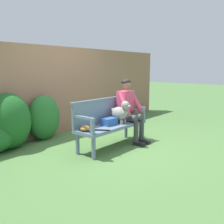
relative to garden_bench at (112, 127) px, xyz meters
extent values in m
plane|color=#4C753D|center=(0.00, 0.00, -0.40)|extent=(40.00, 40.00, 0.00)
cube|color=#936651|center=(0.00, 1.80, 0.63)|extent=(8.00, 0.30, 2.05)
ellipsoid|color=#1E5B23|center=(-1.35, 1.45, 0.15)|extent=(0.83, 0.80, 1.09)
ellipsoid|color=#286B2D|center=(-0.56, 1.46, 0.09)|extent=(0.75, 0.47, 0.98)
ellipsoid|color=#286B2D|center=(2.02, 1.42, -0.12)|extent=(0.99, 0.80, 0.56)
cube|color=slate|center=(0.00, 0.00, 0.03)|extent=(1.61, 0.53, 0.06)
cylinder|color=slate|center=(-0.72, -0.20, -0.20)|extent=(0.07, 0.07, 0.40)
cylinder|color=slate|center=(0.72, -0.20, -0.20)|extent=(0.07, 0.07, 0.40)
cylinder|color=slate|center=(-0.72, 0.20, -0.20)|extent=(0.07, 0.07, 0.40)
cylinder|color=slate|center=(0.72, 0.20, -0.20)|extent=(0.07, 0.07, 0.40)
cube|color=slate|center=(0.00, 0.23, 0.29)|extent=(1.61, 0.05, 0.46)
cube|color=slate|center=(0.00, 0.23, 0.54)|extent=(1.65, 0.06, 0.04)
cube|color=slate|center=(-0.76, -0.22, 0.18)|extent=(0.06, 0.06, 0.24)
cube|color=slate|center=(-0.76, 0.00, 0.32)|extent=(0.06, 0.53, 0.04)
cube|color=slate|center=(0.76, -0.22, 0.18)|extent=(0.06, 0.06, 0.24)
cube|color=slate|center=(0.76, 0.00, 0.32)|extent=(0.06, 0.53, 0.04)
cube|color=black|center=(0.42, -0.36, -0.36)|extent=(0.10, 0.24, 0.07)
cylinder|color=#3D3D42|center=(0.42, -0.28, -0.12)|extent=(0.10, 0.10, 0.41)
cylinder|color=#3D3D42|center=(0.42, -0.12, 0.14)|extent=(0.15, 0.33, 0.15)
cube|color=black|center=(0.62, -0.36, -0.36)|extent=(0.10, 0.24, 0.07)
cylinder|color=#3D3D42|center=(0.62, -0.28, -0.12)|extent=(0.10, 0.10, 0.41)
cylinder|color=#3D3D42|center=(0.62, -0.12, 0.14)|extent=(0.15, 0.33, 0.15)
cube|color=#3D3D42|center=(0.52, 0.05, 0.16)|extent=(0.32, 0.24, 0.20)
cube|color=#E04770|center=(0.52, 0.07, 0.42)|extent=(0.34, 0.22, 0.52)
cylinder|color=#E04770|center=(0.31, -0.06, 0.44)|extent=(0.14, 0.34, 0.45)
sphere|color=#936B4C|center=(0.29, -0.18, 0.24)|extent=(0.09, 0.09, 0.09)
cylinder|color=#E04770|center=(0.73, -0.06, 0.44)|extent=(0.14, 0.34, 0.45)
sphere|color=#936B4C|center=(0.75, -0.18, 0.24)|extent=(0.09, 0.09, 0.09)
sphere|color=#936B4C|center=(0.52, 0.05, 0.83)|extent=(0.20, 0.20, 0.20)
ellipsoid|color=black|center=(0.52, 0.06, 0.86)|extent=(0.21, 0.21, 0.14)
cylinder|color=gray|center=(0.13, -0.14, 0.10)|extent=(0.05, 0.05, 0.09)
cylinder|color=gray|center=(0.25, -0.13, 0.10)|extent=(0.05, 0.05, 0.09)
cylinder|color=gray|center=(0.11, 0.06, 0.10)|extent=(0.05, 0.05, 0.09)
cylinder|color=gray|center=(0.23, 0.07, 0.10)|extent=(0.05, 0.05, 0.09)
ellipsoid|color=gray|center=(0.18, -0.03, 0.26)|extent=(0.24, 0.34, 0.26)
sphere|color=gray|center=(0.19, -0.15, 0.28)|extent=(0.15, 0.15, 0.15)
sphere|color=gray|center=(0.19, -0.18, 0.44)|extent=(0.16, 0.16, 0.16)
ellipsoid|color=gray|center=(0.20, -0.25, 0.42)|extent=(0.07, 0.10, 0.06)
ellipsoid|color=gray|center=(0.12, -0.17, 0.43)|extent=(0.05, 0.04, 0.12)
ellipsoid|color=gray|center=(0.26, -0.17, 0.43)|extent=(0.05, 0.04, 0.12)
sphere|color=gray|center=(0.17, 0.12, 0.31)|extent=(0.08, 0.08, 0.08)
torus|color=black|center=(-0.62, 0.05, 0.07)|extent=(0.40, 0.40, 0.02)
cylinder|color=silver|center=(-0.62, 0.05, 0.06)|extent=(0.25, 0.25, 0.00)
cube|color=black|center=(-0.54, -0.09, 0.07)|extent=(0.07, 0.08, 0.02)
cylinder|color=black|center=(-0.46, -0.21, 0.07)|extent=(0.14, 0.20, 0.03)
ellipsoid|color=#9E6B2D|center=(-0.68, 0.05, 0.11)|extent=(0.28, 0.27, 0.09)
cube|color=#2856A3|center=(-0.07, 0.01, 0.13)|extent=(0.29, 0.21, 0.14)
camera|label=1|loc=(-3.58, -3.05, 1.16)|focal=39.45mm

